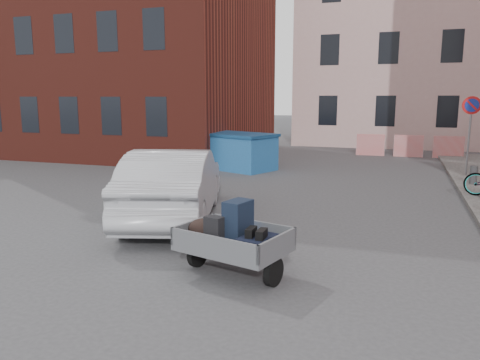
% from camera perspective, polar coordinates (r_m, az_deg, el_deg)
% --- Properties ---
extents(ground, '(120.00, 120.00, 0.00)m').
position_cam_1_polar(ground, '(9.18, -6.49, -7.45)').
color(ground, '#38383A').
rests_on(ground, ground).
extents(building_brick, '(12.00, 10.00, 14.00)m').
position_cam_1_polar(building_brick, '(24.85, -13.21, 19.73)').
color(building_brick, '#591E16').
rests_on(building_brick, ground).
extents(building_pink, '(16.00, 8.00, 14.00)m').
position_cam_1_polar(building_pink, '(30.27, 24.02, 17.38)').
color(building_pink, '#CCA19D').
rests_on(building_pink, ground).
extents(far_building, '(6.00, 6.00, 8.00)m').
position_cam_1_polar(far_building, '(38.22, -20.06, 11.43)').
color(far_building, maroon).
rests_on(far_building, ground).
extents(no_parking_sign, '(0.60, 0.09, 2.65)m').
position_cam_1_polar(no_parking_sign, '(17.53, 26.30, 6.67)').
color(no_parking_sign, gray).
rests_on(no_parking_sign, sidewalk).
extents(barriers, '(4.70, 0.18, 1.00)m').
position_cam_1_polar(barriers, '(23.01, 19.85, 3.92)').
color(barriers, red).
rests_on(barriers, ground).
extents(trailer, '(1.83, 1.96, 1.20)m').
position_cam_1_polar(trailer, '(7.28, -0.88, -7.10)').
color(trailer, black).
rests_on(trailer, ground).
extents(dumpster, '(3.69, 2.84, 1.38)m').
position_cam_1_polar(dumpster, '(18.10, -0.85, 3.60)').
color(dumpster, '#2260A3').
rests_on(dumpster, ground).
extents(silver_car, '(3.08, 5.18, 1.61)m').
position_cam_1_polar(silver_car, '(10.67, -8.07, -0.52)').
color(silver_car, '#AAACB1').
rests_on(silver_car, ground).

